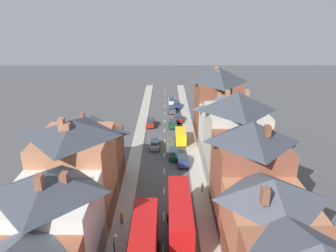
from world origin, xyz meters
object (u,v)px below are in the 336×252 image
Objects in this scene: car_mid_white at (172,101)px; car_far_grey at (183,160)px; car_parked_left_b at (173,123)px; car_near_blue at (178,118)px; double_decker_bus_lead at (144,250)px; car_parked_right_a at (172,109)px; car_parked_right_b at (177,105)px; delivery_van at (181,136)px; double_decker_bus_mid_street at (180,219)px; pedestrian_mid_left at (122,218)px; pedestrian_mid_right at (202,186)px; car_mid_black at (155,144)px; car_parked_left_a at (175,153)px; car_near_silver at (150,123)px.

car_far_grey reaches higher than car_mid_white.
car_far_grey reaches higher than car_parked_left_b.
car_parked_left_b is (-1.30, -3.68, 0.00)m from car_near_blue.
double_decker_bus_lead is 2.70× the size of car_parked_right_a.
double_decker_bus_lead is 2.42× the size of car_parked_right_b.
car_near_blue is 1.01× the size of car_parked_right_b.
car_parked_right_b is 23.36m from delivery_van.
double_decker_bus_mid_street is 54.98m from car_mid_white.
car_parked_right_b is (1.30, -3.56, -0.03)m from car_mid_white.
car_parked_left_b is at bearing 78.73° from pedestrian_mid_left.
double_decker_bus_mid_street reaches higher than delivery_van.
car_far_grey is (1.31, 18.76, -1.98)m from double_decker_bus_mid_street.
car_parked_left_b is 14.56m from car_parked_right_b.
delivery_van is 18.15m from pedestrian_mid_right.
car_mid_black is 1.07× the size of car_far_grey.
car_parked_left_a is 0.98× the size of car_mid_white.
car_parked_right_b is at bearing 90.00° from car_near_blue.
car_near_blue is 12.54m from delivery_van.
pedestrian_mid_right is at bearing -82.35° from car_parked_left_b.
car_parked_left_b is at bearing 89.99° from double_decker_bus_mid_street.
double_decker_bus_mid_street is (3.60, 4.84, 0.00)m from double_decker_bus_lead.
double_decker_bus_mid_street is 6.71× the size of pedestrian_mid_left.
double_decker_bus_mid_street is at bearing -82.51° from car_near_silver.
car_parked_left_a is at bearing 82.17° from double_decker_bus_lead.
delivery_van is 26.54m from pedestrian_mid_left.
car_far_grey is 2.63× the size of pedestrian_mid_left.
delivery_van is (0.00, -12.53, 0.52)m from car_near_blue.
car_parked_left_b is at bearing -109.44° from car_near_blue.
car_parked_right_b is at bearing 73.36° from car_parked_right_a.
double_decker_bus_mid_street is 2.42× the size of car_parked_right_b.
delivery_van is (1.31, 28.03, -1.48)m from double_decker_bus_mid_street.
car_mid_black is 26.30m from car_parked_right_b.
pedestrian_mid_left reaches higher than car_mid_black.
delivery_van is (4.90, 2.49, 0.52)m from car_mid_black.
pedestrian_mid_left is (-8.10, -37.80, 0.22)m from car_near_blue.
double_decker_bus_mid_street is 2.39× the size of car_near_blue.
car_mid_black is (-3.59, 25.54, -2.00)m from double_decker_bus_mid_street.
pedestrian_mid_right reaches higher than car_parked_left_b.
car_mid_black reaches higher than car_near_blue.
car_parked_left_a is 1.11× the size of car_parked_right_a.
car_far_grey is 0.95× the size of car_parked_right_b.
car_far_grey is (4.91, 23.60, -1.98)m from double_decker_bus_lead.
car_near_silver is (-4.89, 37.19, -1.96)m from double_decker_bus_mid_street.
double_decker_bus_mid_street is 25.87m from car_mid_black.
double_decker_bus_mid_street reaches higher than car_mid_black.
double_decker_bus_mid_street is 37.56m from car_near_silver.
double_decker_bus_lead is 26.58m from car_parked_left_a.
car_near_silver is 0.92× the size of car_mid_black.
car_near_blue is 38.66m from pedestrian_mid_left.
car_mid_black is at bearing 98.00° from double_decker_bus_mid_street.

